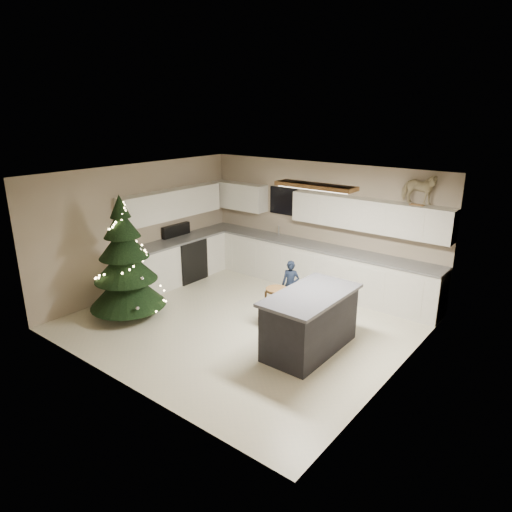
% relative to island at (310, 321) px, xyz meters
% --- Properties ---
extents(ground_plane, '(5.50, 5.50, 0.00)m').
position_rel_island_xyz_m(ground_plane, '(-1.42, 0.10, -0.48)').
color(ground_plane, beige).
extents(room_shell, '(5.52, 5.02, 2.61)m').
position_rel_island_xyz_m(room_shell, '(-1.40, 0.10, 1.27)').
color(room_shell, '#A69585').
rests_on(room_shell, ground_plane).
extents(cabinetry, '(5.50, 3.20, 2.00)m').
position_rel_island_xyz_m(cabinetry, '(-2.33, 1.75, 0.28)').
color(cabinetry, silver).
rests_on(cabinetry, ground_plane).
extents(island, '(0.90, 1.70, 0.95)m').
position_rel_island_xyz_m(island, '(0.00, 0.00, 0.00)').
color(island, black).
rests_on(island, ground_plane).
extents(bar_stool, '(0.38, 0.38, 0.72)m').
position_rel_island_xyz_m(bar_stool, '(-0.86, 0.30, 0.06)').
color(bar_stool, brown).
rests_on(bar_stool, ground_plane).
extents(christmas_tree, '(1.40, 1.35, 2.24)m').
position_rel_island_xyz_m(christmas_tree, '(-3.27, -0.97, 0.44)').
color(christmas_tree, '#3F2816').
rests_on(christmas_tree, ground_plane).
extents(toddler, '(0.39, 0.32, 0.93)m').
position_rel_island_xyz_m(toddler, '(-1.12, 1.12, -0.01)').
color(toddler, black).
rests_on(toddler, ground_plane).
extents(rocking_horse, '(0.64, 0.30, 0.56)m').
position_rel_island_xyz_m(rocking_horse, '(0.64, 2.42, 1.81)').
color(rocking_horse, brown).
rests_on(rocking_horse, cabinetry).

